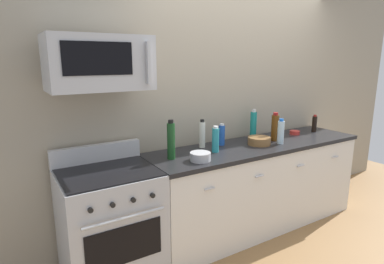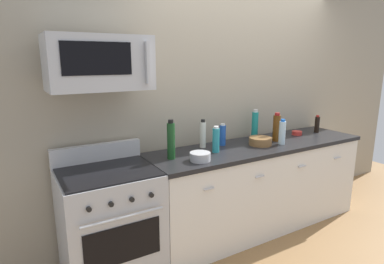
% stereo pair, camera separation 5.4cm
% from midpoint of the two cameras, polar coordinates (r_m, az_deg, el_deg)
% --- Properties ---
extents(ground_plane, '(6.63, 6.63, 0.00)m').
position_cam_midpoint_polar(ground_plane, '(3.74, 11.73, -15.87)').
color(ground_plane, olive).
extents(back_wall, '(5.53, 0.10, 2.70)m').
position_cam_midpoint_polar(back_wall, '(3.62, 8.34, 5.91)').
color(back_wall, '#9E937F').
rests_on(back_wall, ground_plane).
extents(counter_unit, '(2.44, 0.66, 0.92)m').
position_cam_midpoint_polar(counter_unit, '(3.54, 12.08, -9.33)').
color(counter_unit, silver).
rests_on(counter_unit, ground_plane).
extents(range_oven, '(0.76, 0.69, 1.07)m').
position_cam_midpoint_polar(range_oven, '(2.81, -13.75, -15.39)').
color(range_oven, '#B7BABF').
rests_on(range_oven, ground_plane).
extents(microwave, '(0.74, 0.44, 0.40)m').
position_cam_midpoint_polar(microwave, '(2.52, -15.62, 11.73)').
color(microwave, '#B7BABF').
extents(bottle_soy_sauce_dark, '(0.06, 0.06, 0.21)m').
position_cam_midpoint_polar(bottle_soy_sauce_dark, '(4.11, 21.68, 1.28)').
color(bottle_soy_sauce_dark, black).
rests_on(bottle_soy_sauce_dark, countertop_slab).
extents(bottle_vinegar_white, '(0.06, 0.06, 0.28)m').
position_cam_midpoint_polar(bottle_vinegar_white, '(3.17, 2.43, -0.40)').
color(bottle_vinegar_white, silver).
rests_on(bottle_vinegar_white, countertop_slab).
extents(bottle_wine_amber, '(0.08, 0.08, 0.31)m').
position_cam_midpoint_polar(bottle_wine_amber, '(3.53, 15.20, 0.73)').
color(bottle_wine_amber, '#59330F').
rests_on(bottle_wine_amber, countertop_slab).
extents(bottle_soda_blue, '(0.07, 0.07, 0.22)m').
position_cam_midpoint_polar(bottle_soda_blue, '(3.27, 5.92, -0.52)').
color(bottle_soda_blue, '#1E4CA5').
rests_on(bottle_soda_blue, countertop_slab).
extents(bottle_dish_soap, '(0.07, 0.07, 0.25)m').
position_cam_midpoint_polar(bottle_dish_soap, '(3.02, 4.78, -1.40)').
color(bottle_dish_soap, teal).
rests_on(bottle_dish_soap, countertop_slab).
extents(bottle_wine_green, '(0.07, 0.07, 0.35)m').
position_cam_midpoint_polar(bottle_wine_green, '(2.80, -3.19, -1.50)').
color(bottle_wine_green, '#19471E').
rests_on(bottle_wine_green, countertop_slab).
extents(bottle_water_clear, '(0.07, 0.07, 0.26)m').
position_cam_midpoint_polar(bottle_water_clear, '(3.42, 16.16, -0.06)').
color(bottle_water_clear, silver).
rests_on(bottle_water_clear, countertop_slab).
extents(bottle_sparkling_teal, '(0.07, 0.07, 0.32)m').
position_cam_midpoint_polar(bottle_sparkling_teal, '(3.59, 11.53, 1.25)').
color(bottle_sparkling_teal, '#197F7A').
rests_on(bottle_sparkling_teal, countertop_slab).
extents(bowl_wooden_salad, '(0.23, 0.23, 0.08)m').
position_cam_midpoint_polar(bowl_wooden_salad, '(3.36, 12.51, -1.55)').
color(bowl_wooden_salad, brown).
rests_on(bowl_wooden_salad, countertop_slab).
extents(bowl_red_small, '(0.11, 0.11, 0.04)m').
position_cam_midpoint_polar(bowl_red_small, '(3.92, 18.51, -0.14)').
color(bowl_red_small, '#B72D28').
rests_on(bowl_red_small, countertop_slab).
extents(bowl_steel_prep, '(0.18, 0.18, 0.07)m').
position_cam_midpoint_polar(bowl_steel_prep, '(2.77, 2.02, -4.35)').
color(bowl_steel_prep, '#B2B5BA').
rests_on(bowl_steel_prep, countertop_slab).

